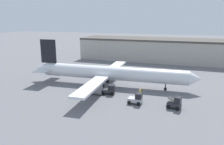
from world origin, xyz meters
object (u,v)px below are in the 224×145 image
object	(u,v)px
baggage_tug	(136,99)
belt_loader_truck	(175,103)
airplane	(108,73)
ground_crew_worker	(140,92)
pushback_tug	(109,90)

from	to	relation	value
baggage_tug	belt_loader_truck	world-z (taller)	belt_loader_truck
airplane	ground_crew_worker	bearing A→B (deg)	-31.79
baggage_tug	belt_loader_truck	xyz separation A→B (m)	(7.70, 0.02, 0.07)
ground_crew_worker	belt_loader_truck	world-z (taller)	belt_loader_truck
baggage_tug	pushback_tug	world-z (taller)	baggage_tug
airplane	pushback_tug	bearing A→B (deg)	-71.68
airplane	belt_loader_truck	xyz separation A→B (m)	(17.53, -9.91, -2.17)
ground_crew_worker	pushback_tug	xyz separation A→B (m)	(-7.01, -1.16, 0.13)
airplane	belt_loader_truck	bearing A→B (deg)	-33.12
baggage_tug	pushback_tug	distance (m)	8.18
ground_crew_worker	airplane	bearing A→B (deg)	-24.83
airplane	pushback_tug	xyz separation A→B (m)	(2.52, -6.26, -2.26)
ground_crew_worker	baggage_tug	xyz separation A→B (m)	(0.29, -4.83, 0.15)
pushback_tug	belt_loader_truck	bearing A→B (deg)	-23.68
belt_loader_truck	baggage_tug	bearing A→B (deg)	-166.98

